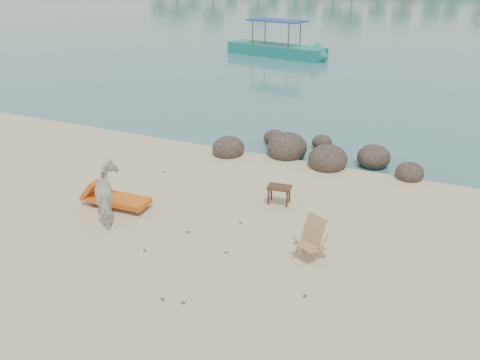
# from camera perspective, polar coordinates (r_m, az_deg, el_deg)

# --- Properties ---
(boulders) EXTENTS (6.29, 2.81, 0.93)m
(boulders) POSITION_cam_1_polar(r_m,az_deg,el_deg) (14.49, 8.36, 3.22)
(boulders) COLOR #2D251E
(boulders) RESTS_ON ground
(cow) EXTENTS (1.46, 1.48, 1.21)m
(cow) POSITION_cam_1_polar(r_m,az_deg,el_deg) (11.21, -15.61, -1.73)
(cow) COLOR silver
(cow) RESTS_ON ground
(side_table) EXTENTS (0.61, 0.43, 0.46)m
(side_table) POSITION_cam_1_polar(r_m,az_deg,el_deg) (11.60, 4.78, -1.97)
(side_table) COLOR #331E14
(side_table) RESTS_ON ground
(lounge_chair) EXTENTS (1.88, 0.74, 0.56)m
(lounge_chair) POSITION_cam_1_polar(r_m,az_deg,el_deg) (11.76, -14.50, -2.11)
(lounge_chair) COLOR orange
(lounge_chair) RESTS_ON ground
(deck_chair) EXTENTS (0.73, 0.75, 0.82)m
(deck_chair) POSITION_cam_1_polar(r_m,az_deg,el_deg) (9.50, 8.55, -7.44)
(deck_chair) COLOR tan
(deck_chair) RESTS_ON ground
(boat_near) EXTENTS (7.86, 3.32, 3.72)m
(boat_near) POSITION_cam_1_polar(r_m,az_deg,el_deg) (32.06, 4.48, 18.19)
(boat_near) COLOR #187C71
(boat_near) RESTS_ON water
(dead_leaves) EXTENTS (6.59, 6.55, 0.00)m
(dead_leaves) POSITION_cam_1_polar(r_m,az_deg,el_deg) (9.96, -10.97, -8.76)
(dead_leaves) COLOR brown
(dead_leaves) RESTS_ON ground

